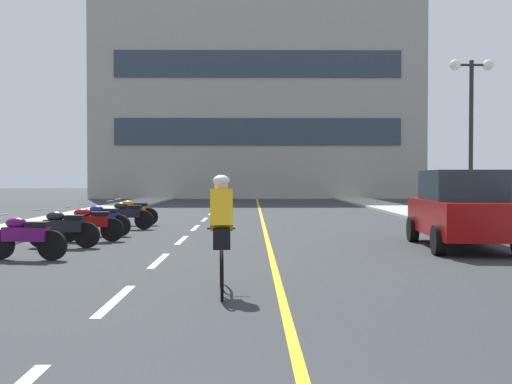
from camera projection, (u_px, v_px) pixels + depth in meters
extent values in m
plane|color=#2D3033|center=(256.00, 221.00, 23.41)|extent=(140.00, 140.00, 0.00)
cube|color=#A8A8A3|center=(85.00, 215.00, 26.36)|extent=(2.40, 72.00, 0.12)
cube|color=#A8A8A3|center=(425.00, 215.00, 26.46)|extent=(2.40, 72.00, 0.12)
cube|color=silver|center=(115.00, 300.00, 8.40)|extent=(0.14, 2.20, 0.01)
cube|color=silver|center=(159.00, 260.00, 12.40)|extent=(0.14, 2.20, 0.01)
cube|color=silver|center=(182.00, 240.00, 16.40)|extent=(0.14, 2.20, 0.01)
cube|color=silver|center=(195.00, 228.00, 20.40)|extent=(0.14, 2.20, 0.01)
cube|color=silver|center=(205.00, 219.00, 24.40)|extent=(0.14, 2.20, 0.01)
cube|color=silver|center=(211.00, 213.00, 28.40)|extent=(0.14, 2.20, 0.01)
cube|color=silver|center=(216.00, 209.00, 32.40)|extent=(0.14, 2.20, 0.01)
cube|color=silver|center=(220.00, 205.00, 36.40)|extent=(0.14, 2.20, 0.01)
cube|color=silver|center=(223.00, 203.00, 40.39)|extent=(0.14, 2.20, 0.01)
cube|color=silver|center=(226.00, 200.00, 44.39)|extent=(0.14, 2.20, 0.01)
cube|color=silver|center=(228.00, 198.00, 48.39)|extent=(0.14, 2.20, 0.01)
cube|color=gold|center=(261.00, 216.00, 26.42)|extent=(0.12, 66.00, 0.01)
cube|color=#9E998E|center=(257.00, 94.00, 51.16)|extent=(25.80, 7.91, 17.01)
cube|color=#2D3847|center=(258.00, 132.00, 47.24)|extent=(21.67, 0.10, 2.04)
cube|color=#2D3847|center=(258.00, 64.00, 47.12)|extent=(21.67, 0.10, 2.04)
cylinder|color=black|center=(471.00, 142.00, 20.72)|extent=(0.14, 0.14, 5.40)
cylinder|color=black|center=(472.00, 65.00, 20.66)|extent=(1.10, 0.08, 0.08)
sphere|color=white|center=(455.00, 65.00, 20.66)|extent=(0.36, 0.36, 0.36)
sphere|color=white|center=(488.00, 65.00, 20.67)|extent=(0.36, 0.36, 0.36)
cylinder|color=black|center=(413.00, 229.00, 16.05)|extent=(0.26, 0.65, 0.64)
cylinder|color=black|center=(480.00, 229.00, 15.95)|extent=(0.26, 0.65, 0.64)
cylinder|color=black|center=(438.00, 240.00, 13.25)|extent=(0.26, 0.65, 0.64)
cube|color=maroon|center=(461.00, 217.00, 14.59)|extent=(1.97, 4.30, 0.80)
cube|color=#1E2833|center=(462.00, 185.00, 14.57)|extent=(1.70, 2.30, 0.70)
cylinder|color=black|center=(0.00, 245.00, 12.54)|extent=(0.61, 0.18, 0.60)
cylinder|color=black|center=(52.00, 245.00, 12.41)|extent=(0.61, 0.18, 0.60)
cube|color=#590C59|center=(26.00, 234.00, 12.47)|extent=(0.93, 0.39, 0.28)
ellipsoid|color=#590C59|center=(16.00, 223.00, 12.49)|extent=(0.47, 0.29, 0.22)
cube|color=black|center=(38.00, 224.00, 12.43)|extent=(0.47, 0.29, 0.10)
cylinder|color=silver|center=(0.00, 215.00, 12.52)|extent=(0.11, 0.60, 0.03)
cylinder|color=black|center=(41.00, 235.00, 14.64)|extent=(0.61, 0.14, 0.60)
cylinder|color=black|center=(87.00, 235.00, 14.58)|extent=(0.61, 0.14, 0.60)
cube|color=black|center=(64.00, 226.00, 14.60)|extent=(0.92, 0.34, 0.28)
ellipsoid|color=black|center=(55.00, 216.00, 14.61)|extent=(0.46, 0.27, 0.22)
cube|color=black|center=(74.00, 217.00, 14.59)|extent=(0.46, 0.27, 0.10)
cylinder|color=silver|center=(41.00, 209.00, 14.63)|extent=(0.07, 0.60, 0.03)
cylinder|color=black|center=(69.00, 230.00, 15.97)|extent=(0.61, 0.15, 0.60)
cylinder|color=black|center=(112.00, 230.00, 16.07)|extent=(0.61, 0.15, 0.60)
cube|color=maroon|center=(90.00, 221.00, 16.01)|extent=(0.92, 0.35, 0.28)
ellipsoid|color=maroon|center=(82.00, 213.00, 15.99)|extent=(0.46, 0.27, 0.22)
cube|color=black|center=(100.00, 214.00, 16.03)|extent=(0.46, 0.27, 0.10)
cylinder|color=silver|center=(68.00, 207.00, 15.96)|extent=(0.08, 0.60, 0.03)
cylinder|color=black|center=(86.00, 225.00, 17.80)|extent=(0.60, 0.27, 0.60)
cylinder|color=black|center=(120.00, 226.00, 17.49)|extent=(0.60, 0.27, 0.60)
cube|color=navy|center=(103.00, 217.00, 17.64)|extent=(0.94, 0.53, 0.28)
ellipsoid|color=navy|center=(97.00, 210.00, 17.69)|extent=(0.49, 0.36, 0.22)
cube|color=black|center=(111.00, 210.00, 17.57)|extent=(0.49, 0.36, 0.10)
cylinder|color=silver|center=(86.00, 204.00, 17.79)|extent=(0.20, 0.58, 0.03)
cylinder|color=black|center=(110.00, 220.00, 19.87)|extent=(0.61, 0.16, 0.60)
cylinder|color=black|center=(144.00, 220.00, 19.76)|extent=(0.61, 0.16, 0.60)
cube|color=black|center=(127.00, 213.00, 19.81)|extent=(0.92, 0.38, 0.28)
ellipsoid|color=black|center=(121.00, 206.00, 19.83)|extent=(0.46, 0.29, 0.22)
cube|color=black|center=(135.00, 207.00, 19.78)|extent=(0.46, 0.29, 0.10)
cylinder|color=silver|center=(110.00, 201.00, 19.86)|extent=(0.09, 0.60, 0.03)
cylinder|color=black|center=(118.00, 217.00, 21.50)|extent=(0.61, 0.15, 0.60)
cylinder|color=black|center=(149.00, 217.00, 21.41)|extent=(0.61, 0.15, 0.60)
cube|color=orange|center=(133.00, 210.00, 21.45)|extent=(0.92, 0.35, 0.28)
ellipsoid|color=orange|center=(128.00, 204.00, 21.46)|extent=(0.46, 0.27, 0.22)
cube|color=black|center=(141.00, 204.00, 21.43)|extent=(0.46, 0.27, 0.10)
cylinder|color=silver|center=(118.00, 199.00, 21.48)|extent=(0.08, 0.60, 0.03)
torus|color=black|center=(221.00, 264.00, 9.46)|extent=(0.08, 0.72, 0.72)
torus|color=black|center=(222.00, 275.00, 8.41)|extent=(0.08, 0.72, 0.72)
cylinder|color=black|center=(221.00, 249.00, 8.91)|extent=(0.10, 0.95, 0.04)
cube|color=black|center=(222.00, 234.00, 8.75)|extent=(0.11, 0.21, 0.06)
cylinder|color=black|center=(221.00, 228.00, 9.35)|extent=(0.42, 0.05, 0.03)
cube|color=black|center=(222.00, 239.00, 8.80)|extent=(0.26, 0.37, 0.28)
cube|color=yellow|center=(221.00, 210.00, 8.94)|extent=(0.35, 0.47, 0.61)
sphere|color=beige|center=(221.00, 185.00, 9.06)|extent=(0.20, 0.20, 0.20)
ellipsoid|color=white|center=(221.00, 180.00, 9.06)|extent=(0.24, 0.26, 0.16)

